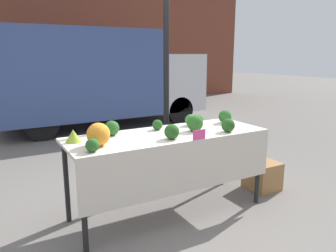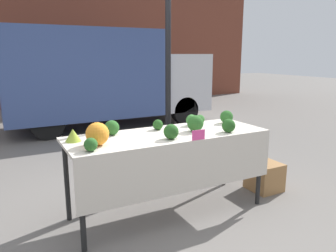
# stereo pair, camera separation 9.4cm
# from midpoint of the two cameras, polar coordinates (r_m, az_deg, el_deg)

# --- Properties ---
(ground_plane) EXTENTS (40.00, 40.00, 0.00)m
(ground_plane) POSITION_cam_midpoint_polar(r_m,az_deg,el_deg) (3.71, 0.75, -14.59)
(ground_plane) COLOR slate
(building_facade) EXTENTS (16.00, 0.60, 6.04)m
(building_facade) POSITION_cam_midpoint_polar(r_m,az_deg,el_deg) (11.72, -21.03, 18.19)
(building_facade) COLOR brown
(building_facade) RESTS_ON ground_plane
(tent_pole) EXTENTS (0.07, 0.07, 2.76)m
(tent_pole) POSITION_cam_midpoint_polar(r_m,az_deg,el_deg) (4.11, 0.68, 8.16)
(tent_pole) COLOR black
(tent_pole) RESTS_ON ground_plane
(parked_truck) EXTENTS (4.72, 1.81, 2.22)m
(parked_truck) POSITION_cam_midpoint_polar(r_m,az_deg,el_deg) (7.87, -10.90, 8.59)
(parked_truck) COLOR #384C84
(parked_truck) RESTS_ON ground_plane
(market_table) EXTENTS (2.11, 0.75, 0.88)m
(market_table) POSITION_cam_midpoint_polar(r_m,az_deg,el_deg) (3.38, 1.33, -3.45)
(market_table) COLOR beige
(market_table) RESTS_ON ground_plane
(orange_cauliflower) EXTENTS (0.21, 0.21, 0.21)m
(orange_cauliflower) POSITION_cam_midpoint_polar(r_m,az_deg,el_deg) (3.00, -11.33, -1.37)
(orange_cauliflower) COLOR orange
(orange_cauliflower) RESTS_ON market_table
(romanesco_head) EXTENTS (0.15, 0.15, 0.12)m
(romanesco_head) POSITION_cam_midpoint_polar(r_m,az_deg,el_deg) (3.20, -15.40, -1.56)
(romanesco_head) COLOR #93B238
(romanesco_head) RESTS_ON market_table
(broccoli_head_0) EXTENTS (0.14, 0.14, 0.14)m
(broccoli_head_0) POSITION_cam_midpoint_polar(r_m,az_deg,el_deg) (3.51, 11.27, 0.06)
(broccoli_head_0) COLOR #23511E
(broccoli_head_0) RESTS_ON market_table
(broccoli_head_1) EXTENTS (0.11, 0.11, 0.11)m
(broccoli_head_1) POSITION_cam_midpoint_polar(r_m,az_deg,el_deg) (3.56, -1.02, 0.23)
(broccoli_head_1) COLOR #23511E
(broccoli_head_1) RESTS_ON market_table
(broccoli_head_2) EXTENTS (0.17, 0.17, 0.17)m
(broccoli_head_2) POSITION_cam_midpoint_polar(r_m,az_deg,el_deg) (3.49, 5.55, 0.45)
(broccoli_head_2) COLOR #285B23
(broccoli_head_2) RESTS_ON market_table
(broccoli_head_3) EXTENTS (0.15, 0.15, 0.15)m
(broccoli_head_3) POSITION_cam_midpoint_polar(r_m,az_deg,el_deg) (3.36, -8.98, -0.30)
(broccoli_head_3) COLOR #285B23
(broccoli_head_3) RESTS_ON market_table
(broccoli_head_4) EXTENTS (0.12, 0.12, 0.12)m
(broccoli_head_4) POSITION_cam_midpoint_polar(r_m,az_deg,el_deg) (2.84, -12.38, -3.18)
(broccoli_head_4) COLOR #285B23
(broccoli_head_4) RESTS_ON market_table
(broccoli_head_5) EXTENTS (0.11, 0.11, 0.11)m
(broccoli_head_5) POSITION_cam_midpoint_polar(r_m,az_deg,el_deg) (3.87, 6.29, 1.14)
(broccoli_head_5) COLOR #336B2D
(broccoli_head_5) RESTS_ON market_table
(broccoli_head_6) EXTENTS (0.13, 0.13, 0.13)m
(broccoli_head_6) POSITION_cam_midpoint_polar(r_m,az_deg,el_deg) (3.77, 4.85, 1.02)
(broccoli_head_6) COLOR #387533
(broccoli_head_6) RESTS_ON market_table
(broccoli_head_7) EXTENTS (0.15, 0.15, 0.15)m
(broccoli_head_7) POSITION_cam_midpoint_polar(r_m,az_deg,el_deg) (3.96, 10.83, 1.57)
(broccoli_head_7) COLOR #285B23
(broccoli_head_7) RESTS_ON market_table
(broccoli_head_8) EXTENTS (0.15, 0.15, 0.15)m
(broccoli_head_8) POSITION_cam_midpoint_polar(r_m,az_deg,el_deg) (3.16, 1.40, -1.00)
(broccoli_head_8) COLOR #23511E
(broccoli_head_8) RESTS_ON market_table
(price_sign) EXTENTS (0.14, 0.01, 0.10)m
(price_sign) POSITION_cam_midpoint_polar(r_m,az_deg,el_deg) (3.16, 6.18, -1.56)
(price_sign) COLOR #EF4793
(price_sign) RESTS_ON market_table
(produce_crate) EXTENTS (0.36, 0.37, 0.35)m
(produce_crate) POSITION_cam_midpoint_polar(r_m,az_deg,el_deg) (4.36, 17.04, -8.37)
(produce_crate) COLOR #9E7042
(produce_crate) RESTS_ON ground_plane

